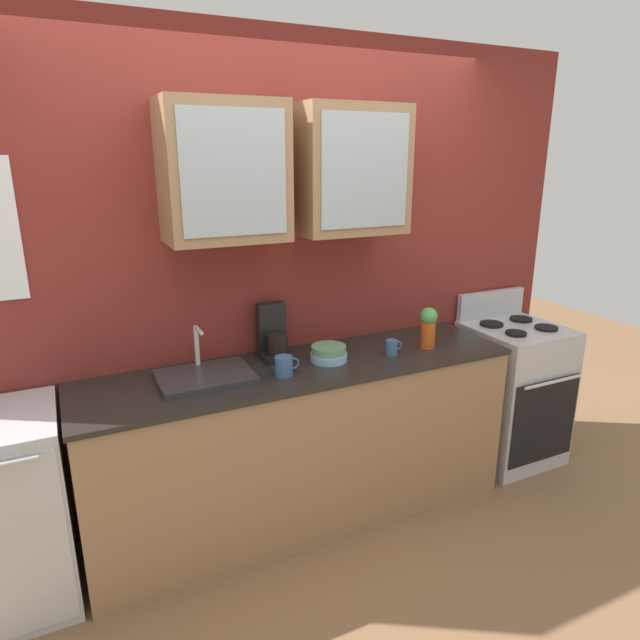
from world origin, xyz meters
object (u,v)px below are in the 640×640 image
Objects in this scene: bowl_stack at (329,354)px; vase at (428,326)px; sink_faucet at (205,375)px; cup_near_sink at (284,366)px; coffee_maker at (274,337)px; cup_near_bowls at (392,347)px; stove_range at (511,392)px.

vase is (0.60, -0.06, 0.09)m from bowl_stack.
cup_near_sink is (0.37, -0.12, 0.03)m from sink_faucet.
cup_near_bowls is at bearing -23.44° from coffee_maker.
bowl_stack is (-1.35, -0.00, 0.49)m from stove_range.
bowl_stack is 1.99× the size of cup_near_bowls.
vase is at bearing -16.49° from coffee_maker.
sink_faucet is at bearing 174.30° from cup_near_bowls.
stove_range is 1.44m from bowl_stack.
vase is 0.87m from coffee_maker.
coffee_maker reaches higher than sink_faucet.
coffee_maker is at bearing 20.06° from sink_faucet.
stove_range is 5.52× the size of bowl_stack.
coffee_maker is (-1.59, 0.19, 0.55)m from stove_range.
cup_near_sink is (-1.64, -0.09, 0.50)m from stove_range.
cup_near_bowls is at bearing -177.79° from vase.
sink_faucet is (-2.01, 0.03, 0.47)m from stove_range.
vase reaches higher than stove_range.
cup_near_sink is at bearing -163.85° from bowl_stack.
cup_near_sink is at bearing -178.26° from cup_near_bowls.
stove_range reaches higher than cup_near_bowls.
stove_range is at bearing -0.94° from sink_faucet.
bowl_stack is 1.56× the size of cup_near_sink.
stove_range is 2.07m from sink_faucet.
coffee_maker is (-0.24, 0.19, 0.07)m from bowl_stack.
bowl_stack is at bearing -179.85° from stove_range.
stove_range is 3.76× the size of coffee_maker.
vase is 0.81× the size of coffee_maker.
stove_range is 1.72m from cup_near_sink.
coffee_maker is at bearing 156.56° from cup_near_bowls.
cup_near_sink reaches higher than bowl_stack.
cup_near_bowls is (-0.24, -0.01, -0.09)m from vase.
bowl_stack is 0.31m from coffee_maker.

